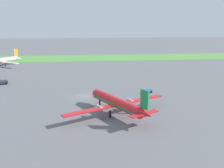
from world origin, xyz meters
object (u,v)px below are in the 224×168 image
at_px(airplane_taxiing_turboprop, 1,61).
at_px(pushback_tug_midfield, 1,82).
at_px(airplane_foreground_turboprop, 117,103).
at_px(baggage_cart_near_gate, 147,91).

xyz_separation_m(airplane_taxiing_turboprop, pushback_tug_midfield, (11.33, -36.51, -1.74)).
height_order(airplane_foreground_turboprop, baggage_cart_near_gate, airplane_foreground_turboprop).
xyz_separation_m(airplane_foreground_turboprop, baggage_cart_near_gate, (10.70, 15.90, -2.11)).
distance_m(airplane_foreground_turboprop, baggage_cart_near_gate, 19.28).
distance_m(airplane_foreground_turboprop, pushback_tug_midfield, 45.45).
relative_size(airplane_foreground_turboprop, pushback_tug_midfield, 5.62).
distance_m(airplane_taxiing_turboprop, baggage_cart_near_gate, 75.61).
bearing_deg(airplane_foreground_turboprop, pushback_tug_midfield, 19.45).
height_order(airplane_taxiing_turboprop, airplane_foreground_turboprop, airplane_foreground_turboprop).
bearing_deg(airplane_taxiing_turboprop, baggage_cart_near_gate, 85.68).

